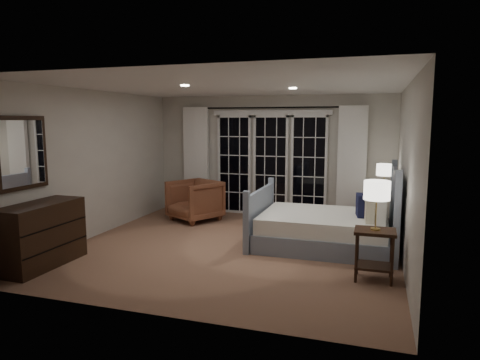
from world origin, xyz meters
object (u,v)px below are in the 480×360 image
(nightstand_left, at_px, (374,247))
(armchair, at_px, (195,200))
(nightstand_right, at_px, (383,207))
(lamp_right, at_px, (385,170))
(dresser, at_px, (41,235))
(lamp_left, at_px, (377,191))
(bed, at_px, (328,227))

(nightstand_left, bearing_deg, armchair, 146.16)
(nightstand_right, bearing_deg, nightstand_left, -92.87)
(nightstand_right, height_order, lamp_right, lamp_right)
(lamp_right, relative_size, armchair, 0.62)
(nightstand_left, relative_size, dresser, 0.52)
(nightstand_right, bearing_deg, lamp_left, -92.87)
(armchair, bearing_deg, nightstand_left, -4.31)
(bed, distance_m, lamp_left, 1.67)
(bed, relative_size, nightstand_right, 3.21)
(bed, relative_size, armchair, 2.41)
(lamp_left, xyz_separation_m, armchair, (-3.44, 2.31, -0.73))
(bed, bearing_deg, dresser, -150.05)
(nightstand_left, relative_size, nightstand_right, 0.96)
(nightstand_left, bearing_deg, lamp_right, 87.13)
(nightstand_left, height_order, lamp_left, lamp_left)
(nightstand_right, relative_size, armchair, 0.75)
(dresser, bearing_deg, bed, 29.95)
(nightstand_right, distance_m, dresser, 5.62)
(bed, height_order, armchair, bed)
(nightstand_right, xyz_separation_m, lamp_left, (-0.13, -2.57, 0.69))
(nightstand_right, bearing_deg, armchair, -175.82)
(lamp_left, distance_m, armchair, 4.21)
(bed, xyz_separation_m, lamp_right, (0.83, 1.29, 0.79))
(lamp_right, bearing_deg, nightstand_left, -92.87)
(nightstand_right, height_order, armchair, armchair)
(lamp_left, height_order, dresser, lamp_left)
(bed, distance_m, nightstand_left, 1.46)
(nightstand_right, bearing_deg, bed, -122.80)
(nightstand_left, relative_size, armchair, 0.72)
(nightstand_left, xyz_separation_m, lamp_left, (0.00, -0.00, 0.71))
(bed, bearing_deg, nightstand_left, -61.07)
(nightstand_left, distance_m, armchair, 4.15)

